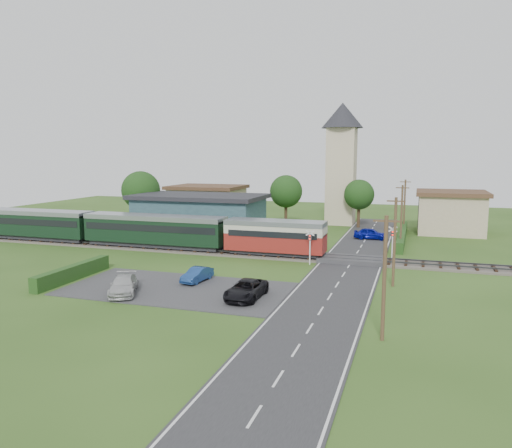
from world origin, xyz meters
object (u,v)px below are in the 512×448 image
(car_park_silver, at_px, (124,285))
(car_park_blue, at_px, (197,275))
(house_east, at_px, (451,212))
(crossing_signal_near, at_px, (310,242))
(pedestrian_far, at_px, (123,231))
(pedestrian_near, at_px, (235,237))
(crossing_signal_far, at_px, (393,238))
(station_building, at_px, (199,215))
(train, at_px, (129,228))
(house_west, at_px, (207,203))
(equipment_hut, at_px, (118,226))
(car_park_dark, at_px, (246,289))
(church_tower, at_px, (342,154))
(car_on_road, at_px, (371,234))

(car_park_silver, bearing_deg, car_park_blue, 27.73)
(house_east, relative_size, crossing_signal_near, 2.69)
(house_east, bearing_deg, pedestrian_far, -153.30)
(pedestrian_near, bearing_deg, crossing_signal_near, 146.34)
(crossing_signal_far, bearing_deg, station_building, 164.37)
(train, bearing_deg, house_east, 32.59)
(house_west, relative_size, crossing_signal_near, 3.30)
(equipment_hut, xyz_separation_m, car_park_dark, (22.41, -18.08, -1.02))
(house_west, relative_size, car_park_silver, 2.41)
(car_park_dark, bearing_deg, church_tower, 90.25)
(crossing_signal_far, distance_m, car_on_road, 11.59)
(church_tower, xyz_separation_m, pedestrian_near, (-8.10, -22.96, -8.91))
(crossing_signal_near, relative_size, pedestrian_near, 1.89)
(car_on_road, relative_size, car_park_dark, 0.87)
(station_building, distance_m, house_east, 32.70)
(crossing_signal_far, bearing_deg, car_park_blue, -135.98)
(house_east, distance_m, car_park_silver, 45.72)
(station_building, distance_m, car_park_dark, 27.96)
(house_west, relative_size, pedestrian_far, 7.33)
(station_building, height_order, car_park_dark, station_building)
(church_tower, xyz_separation_m, house_east, (15.00, -4.00, -7.43))
(car_park_silver, relative_size, pedestrian_far, 3.04)
(equipment_hut, xyz_separation_m, pedestrian_near, (14.90, -0.16, -0.43))
(equipment_hut, distance_m, church_tower, 33.48)
(station_building, relative_size, car_park_blue, 4.67)
(car_park_blue, bearing_deg, car_park_silver, -119.82)
(train, distance_m, pedestrian_near, 11.74)
(pedestrian_near, bearing_deg, car_park_dark, 108.91)
(station_building, distance_m, car_on_road, 21.15)
(car_park_dark, bearing_deg, car_park_blue, 149.45)
(station_building, xyz_separation_m, car_on_road, (20.57, 4.49, -1.96))
(car_on_road, distance_m, car_park_silver, 33.60)
(equipment_hut, bearing_deg, car_park_blue, -40.89)
(station_building, distance_m, crossing_signal_near, 19.98)
(church_tower, height_order, crossing_signal_far, church_tower)
(house_east, height_order, car_park_blue, house_east)
(train, height_order, house_west, house_west)
(equipment_hut, xyz_separation_m, station_building, (8.00, 5.79, 0.95))
(crossing_signal_far, bearing_deg, car_park_dark, -118.00)
(car_park_silver, bearing_deg, house_east, 32.16)
(crossing_signal_near, xyz_separation_m, pedestrian_far, (-23.73, 5.63, -0.95))
(equipment_hut, bearing_deg, car_park_dark, -38.89)
(station_building, relative_size, train, 0.37)
(station_building, height_order, car_park_blue, station_building)
(station_building, relative_size, house_east, 1.82)
(equipment_hut, bearing_deg, pedestrian_far, 1.94)
(house_west, xyz_separation_m, car_on_road, (25.57, -9.51, -2.06))
(pedestrian_near, bearing_deg, car_park_blue, 94.73)
(train, xyz_separation_m, car_park_dark, (18.83, -14.88, -1.45))
(house_east, relative_size, pedestrian_near, 5.08)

